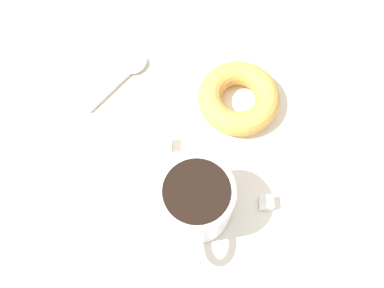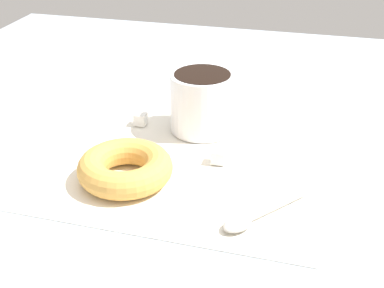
{
  "view_description": "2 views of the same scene",
  "coord_description": "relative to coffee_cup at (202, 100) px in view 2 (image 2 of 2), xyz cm",
  "views": [
    {
      "loc": [
        21.65,
        2.92,
        55.22
      ],
      "look_at": [
        -0.46,
        2.47,
        2.3
      ],
      "focal_mm": 40.0,
      "sensor_mm": 36.0,
      "label": 1
    },
    {
      "loc": [
        -59.35,
        -12.84,
        35.47
      ],
      "look_at": [
        -0.46,
        2.47,
        2.3
      ],
      "focal_mm": 50.0,
      "sensor_mm": 36.0,
      "label": 2
    }
  ],
  "objects": [
    {
      "name": "coffee_cup",
      "position": [
        0.0,
        0.0,
        0.0
      ],
      "size": [
        12.34,
        9.06,
        8.5
      ],
      "color": "white",
      "rests_on": "napkin"
    },
    {
      "name": "ground_plane",
      "position": [
        -8.14,
        -3.18,
        -5.7
      ],
      "size": [
        120.0,
        120.0,
        2.0
      ],
      "primitive_type": "cube",
      "color": "#99A8B7"
    },
    {
      "name": "spoon",
      "position": [
        -20.74,
        -10.12,
        -3.99
      ],
      "size": [
        10.16,
        8.66,
        0.9
      ],
      "color": "#B7B2A8",
      "rests_on": "napkin"
    },
    {
      "name": "sugar_cube",
      "position": [
        -8.95,
        -4.37,
        -3.51
      ],
      "size": [
        1.77,
        1.77,
        1.77
      ],
      "primitive_type": "cube",
      "color": "white",
      "rests_on": "napkin"
    },
    {
      "name": "sugar_cube_extra",
      "position": [
        -1.03,
        9.09,
        -3.55
      ],
      "size": [
        1.7,
        1.7,
        1.7
      ],
      "primitive_type": "cube",
      "color": "white",
      "rests_on": "napkin"
    },
    {
      "name": "napkin",
      "position": [
        -8.59,
        -0.7,
        -4.55
      ],
      "size": [
        35.9,
        35.9,
        0.3
      ],
      "primitive_type": "cube",
      "rotation": [
        0.0,
        0.0,
        -0.02
      ],
      "color": "white",
      "rests_on": "ground_plane"
    },
    {
      "name": "donut",
      "position": [
        -15.92,
        5.76,
        -2.68
      ],
      "size": [
        11.61,
        11.61,
        3.43
      ],
      "primitive_type": "torus",
      "color": "gold",
      "rests_on": "napkin"
    }
  ]
}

